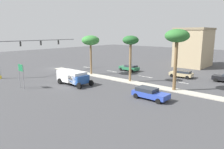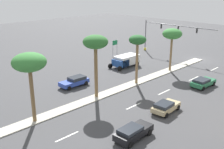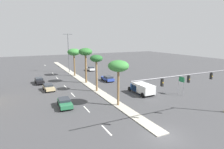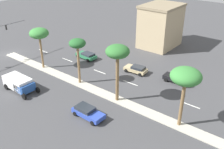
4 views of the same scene
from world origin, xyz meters
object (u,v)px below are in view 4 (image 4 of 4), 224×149
(sedan_blue_rear, at_px, (88,112))
(sedan_tan_inboard, at_px, (136,69))
(palm_tree_left, at_px, (118,53))
(box_truck, at_px, (20,83))
(palm_tree_near, at_px, (77,45))
(palm_tree_far, at_px, (186,77))
(palm_tree_center, at_px, (39,34))
(sedan_green_center, at_px, (87,55))
(commercial_building, at_px, (161,26))
(sedan_black_mid, at_px, (178,78))

(sedan_blue_rear, bearing_deg, sedan_tan_inboard, -171.47)
(palm_tree_left, relative_size, sedan_blue_rear, 1.87)
(box_truck, bearing_deg, palm_tree_left, 117.56)
(palm_tree_near, relative_size, palm_tree_far, 0.96)
(palm_tree_near, relative_size, box_truck, 1.25)
(palm_tree_far, relative_size, box_truck, 1.30)
(palm_tree_center, relative_size, palm_tree_near, 0.99)
(sedan_tan_inboard, bearing_deg, palm_tree_near, -30.00)
(palm_tree_far, height_order, sedan_tan_inboard, palm_tree_far)
(sedan_green_center, height_order, box_truck, box_truck)
(palm_tree_left, distance_m, sedan_tan_inboard, 11.72)
(palm_tree_left, height_order, sedan_blue_rear, palm_tree_left)
(palm_tree_far, relative_size, sedan_tan_inboard, 1.90)
(palm_tree_far, height_order, sedan_green_center, palm_tree_far)
(palm_tree_far, distance_m, sedan_green_center, 25.51)
(commercial_building, relative_size, box_truck, 1.53)
(commercial_building, xyz_separation_m, palm_tree_center, (23.32, -10.94, 1.90))
(sedan_tan_inboard, xyz_separation_m, sedan_green_center, (0.96, -11.10, 0.01))
(sedan_blue_rear, xyz_separation_m, sedan_tan_inboard, (-14.77, -2.22, -0.04))
(palm_tree_far, bearing_deg, box_truck, -72.32)
(palm_tree_center, distance_m, palm_tree_near, 9.30)
(sedan_blue_rear, relative_size, sedan_tan_inboard, 1.10)
(sedan_blue_rear, bearing_deg, commercial_building, -168.96)
(sedan_blue_rear, xyz_separation_m, box_truck, (1.49, -12.86, 0.45))
(palm_tree_far, bearing_deg, commercial_building, -145.80)
(palm_tree_left, distance_m, sedan_black_mid, 13.10)
(palm_tree_left, xyz_separation_m, sedan_black_mid, (-10.39, 4.47, -6.61))
(sedan_blue_rear, bearing_deg, sedan_green_center, -136.05)
(palm_tree_near, height_order, palm_tree_far, palm_tree_far)
(palm_tree_left, height_order, sedan_black_mid, palm_tree_left)
(sedan_green_center, distance_m, box_truck, 15.32)
(palm_tree_near, height_order, sedan_black_mid, palm_tree_near)
(palm_tree_left, bearing_deg, box_truck, -62.44)
(sedan_black_mid, bearing_deg, commercial_building, -140.82)
(palm_tree_left, bearing_deg, sedan_black_mid, 156.73)
(palm_tree_center, height_order, palm_tree_near, palm_tree_near)
(palm_tree_left, xyz_separation_m, sedan_tan_inboard, (-9.23, -2.83, -6.65))
(sedan_green_center, relative_size, box_truck, 0.73)
(palm_tree_left, height_order, box_truck, palm_tree_left)
(palm_tree_far, height_order, box_truck, palm_tree_far)
(commercial_building, relative_size, palm_tree_near, 1.22)
(palm_tree_left, xyz_separation_m, sedan_blue_rear, (5.54, -0.61, -6.61))
(palm_tree_center, xyz_separation_m, sedan_black_mid, (-10.10, 21.71, -5.72))
(palm_tree_left, bearing_deg, palm_tree_center, -90.96)
(sedan_tan_inboard, bearing_deg, sedan_black_mid, 99.07)
(commercial_building, xyz_separation_m, palm_tree_near, (23.24, -1.65, 1.97))
(palm_tree_far, distance_m, sedan_black_mid, 12.79)
(palm_tree_near, xyz_separation_m, palm_tree_far, (0.05, 17.48, 0.23))
(sedan_black_mid, bearing_deg, palm_tree_far, 26.67)
(palm_tree_left, distance_m, box_truck, 16.40)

